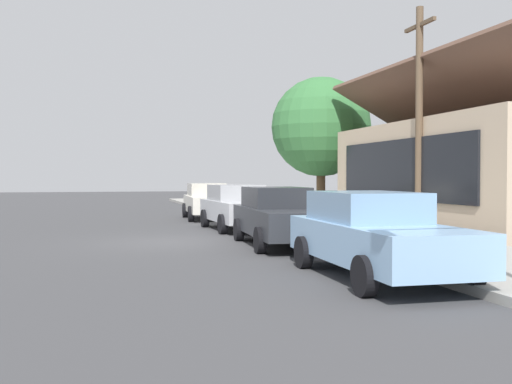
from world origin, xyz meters
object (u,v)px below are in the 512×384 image
Objects in this scene: car_silver at (238,207)px; shade_tree at (321,127)px; car_ivory at (207,201)px; car_charcoal at (279,216)px; fire_hydrant_red at (278,215)px; car_skyblue at (375,234)px; utility_pole_wooden at (419,115)px.

shade_tree is (-7.06, 5.93, 3.52)m from car_silver.
shade_tree reaches higher than car_ivory.
shade_tree is (-12.13, 6.01, 3.52)m from car_charcoal.
fire_hydrant_red is (-5.01, 1.56, -0.32)m from car_charcoal.
car_silver is at bearing -178.07° from car_skyblue.
car_ivory and car_charcoal have the same top height.
car_ivory is 6.28× the size of fire_hydrant_red.
shade_tree is at bearing 148.04° from fire_hydrant_red.
car_skyblue is (10.50, 0.09, 0.00)m from car_silver.
shade_tree is 9.23m from fire_hydrant_red.
car_ivory is 10.52m from car_charcoal.
car_charcoal is at bearing -17.33° from fire_hydrant_red.
car_ivory is at bearing -164.02° from fire_hydrant_red.
shade_tree is 9.59× the size of fire_hydrant_red.
car_charcoal is 13.99m from shade_tree.
utility_pole_wooden reaches higher than car_skyblue.
utility_pole_wooden is (8.35, 5.58, 3.12)m from car_ivory.
shade_tree reaches higher than car_charcoal.
car_silver is 0.61× the size of utility_pole_wooden.
car_ivory is at bearing 179.40° from car_silver.
car_ivory is 0.92× the size of car_charcoal.
car_charcoal is at bearing 3.42° from car_ivory.
utility_pole_wooden is (9.96, -0.44, -0.41)m from shade_tree.
car_silver is 6.46× the size of fire_hydrant_red.
car_ivory is at bearing -177.90° from car_skyblue.
car_charcoal is 0.65× the size of utility_pole_wooden.
car_charcoal is at bearing -26.34° from shade_tree.
car_skyblue is 9.83m from utility_pole_wooden.
car_skyblue is 10.54m from fire_hydrant_red.
utility_pole_wooden reaches higher than car_ivory.
car_skyblue is at bearing -1.10° from car_silver.
shade_tree is at bearing 163.06° from car_skyblue.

